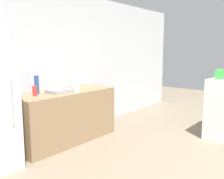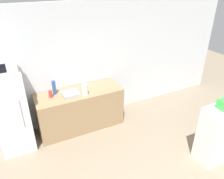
{
  "view_description": "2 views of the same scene",
  "coord_description": "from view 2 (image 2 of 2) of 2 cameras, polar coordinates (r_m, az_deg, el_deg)",
  "views": [
    {
      "loc": [
        -2.68,
        -0.33,
        1.55
      ],
      "look_at": [
        0.44,
        2.26,
        0.91
      ],
      "focal_mm": 40.0,
      "sensor_mm": 36.0,
      "label": 1
    },
    {
      "loc": [
        -1.14,
        -0.95,
        3.04
      ],
      "look_at": [
        0.38,
        2.11,
        1.22
      ],
      "focal_mm": 35.0,
      "sensor_mm": 36.0,
      "label": 2
    }
  ],
  "objects": [
    {
      "name": "wall_back",
      "position": [
        4.72,
        -10.51,
        5.93
      ],
      "size": [
        8.0,
        0.06,
        2.6
      ],
      "primitive_type": "cube",
      "color": "silver",
      "rests_on": "ground_plane"
    },
    {
      "name": "refrigerator",
      "position": [
        4.44,
        -24.79,
        -5.26
      ],
      "size": [
        0.59,
        0.69,
        1.58
      ],
      "color": "silver",
      "rests_on": "ground_plane"
    },
    {
      "name": "counter",
      "position": [
        4.8,
        -8.32,
        -5.2
      ],
      "size": [
        1.8,
        0.65,
        0.87
      ],
      "primitive_type": "cube",
      "color": "#937551",
      "rests_on": "ground_plane"
    },
    {
      "name": "sink_basin",
      "position": [
        4.47,
        -10.76,
        -1.1
      ],
      "size": [
        0.33,
        0.29,
        0.06
      ],
      "primitive_type": "cube",
      "color": "#9EA3A8",
      "rests_on": "counter"
    },
    {
      "name": "bottle_tall",
      "position": [
        4.53,
        -14.9,
        0.51
      ],
      "size": [
        0.07,
        0.07,
        0.3
      ],
      "primitive_type": "cylinder",
      "color": "#2D4C8C",
      "rests_on": "counter"
    },
    {
      "name": "bottle_short",
      "position": [
        4.46,
        -15.77,
        -1.13
      ],
      "size": [
        0.07,
        0.07,
        0.15
      ],
      "primitive_type": "cylinder",
      "color": "red",
      "rests_on": "counter"
    },
    {
      "name": "shelf_cabinet",
      "position": [
        4.44,
        26.86,
        -9.97
      ],
      "size": [
        0.86,
        0.42,
        1.06
      ],
      "primitive_type": "cube",
      "color": "white",
      "rests_on": "ground_plane"
    },
    {
      "name": "paper_towel_roll",
      "position": [
        4.39,
        -7.06,
        -0.1
      ],
      "size": [
        0.11,
        0.11,
        0.24
      ],
      "primitive_type": "cylinder",
      "color": "white",
      "rests_on": "counter"
    }
  ]
}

